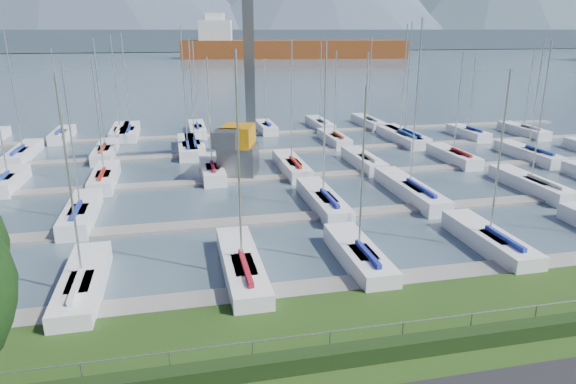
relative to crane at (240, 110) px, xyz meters
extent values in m
cube|color=#485C6A|center=(0.55, 230.92, -5.73)|extent=(800.00, 540.00, 0.20)
cube|color=black|center=(0.55, -29.48, -4.98)|extent=(80.00, 0.70, 0.70)
cylinder|color=gray|center=(0.55, -29.08, -4.13)|extent=(80.00, 0.04, 0.04)
cube|color=#3B4A57|center=(0.55, 300.92, 0.67)|extent=(900.00, 80.00, 12.00)
cube|color=slate|center=(0.55, -23.08, -5.55)|extent=(90.00, 1.60, 0.25)
cube|color=slate|center=(0.55, -13.08, -5.55)|extent=(90.00, 1.60, 0.25)
cube|color=slate|center=(0.55, -3.08, -5.55)|extent=(90.00, 1.60, 0.25)
cube|color=slate|center=(0.55, 6.92, -5.55)|extent=(90.00, 1.60, 0.25)
cube|color=slate|center=(0.55, 16.92, -5.55)|extent=(90.00, 1.60, 0.25)
cube|color=#53565A|center=(-0.46, -1.23, -4.13)|extent=(4.06, 4.06, 2.60)
cube|color=orange|center=(-0.46, -1.23, -2.03)|extent=(3.56, 4.06, 1.80)
cube|color=slate|center=(1.34, 3.27, 6.97)|extent=(2.72, 11.24, 19.89)
cube|color=#4F5156|center=(-1.66, -3.23, -1.83)|extent=(2.60, 2.73, 1.40)
cube|color=brown|center=(48.93, 188.64, -2.83)|extent=(101.52, 33.10, 10.00)
cube|color=silver|center=(14.36, 194.00, 4.67)|extent=(15.98, 15.98, 12.00)
cube|color=silver|center=(14.36, 194.00, 11.67)|extent=(9.13, 9.13, 4.00)
camera|label=1|loc=(-5.70, -45.33, 6.87)|focal=32.00mm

